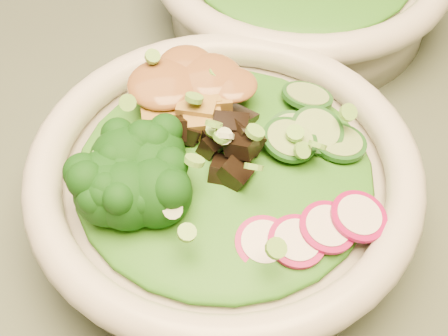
{
  "coord_description": "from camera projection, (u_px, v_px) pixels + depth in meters",
  "views": [
    {
      "loc": [
        -0.14,
        -0.32,
        1.11
      ],
      "look_at": [
        -0.13,
        -0.07,
        0.81
      ],
      "focal_mm": 50.0,
      "sensor_mm": 36.0,
      "label": 1
    }
  ],
  "objects": [
    {
      "name": "dining_table",
      "position": [
        354.0,
        216.0,
        0.58
      ],
      "size": [
        1.2,
        0.8,
        0.75
      ],
      "color": "black",
      "rests_on": "ground"
    },
    {
      "name": "salad_bowl",
      "position": [
        224.0,
        186.0,
        0.41
      ],
      "size": [
        0.25,
        0.25,
        0.07
      ],
      "rotation": [
        0.0,
        0.0,
        0.18
      ],
      "color": "beige",
      "rests_on": "dining_table"
    },
    {
      "name": "lettuce_bed",
      "position": [
        224.0,
        167.0,
        0.4
      ],
      "size": [
        0.19,
        0.19,
        0.02
      ],
      "primitive_type": "ellipsoid",
      "color": "#1E5812",
      "rests_on": "salad_bowl"
    },
    {
      "name": "broccoli_florets",
      "position": [
        138.0,
        190.0,
        0.37
      ],
      "size": [
        0.09,
        0.08,
        0.04
      ],
      "primitive_type": null,
      "rotation": [
        0.0,
        0.0,
        0.18
      ],
      "color": "black",
      "rests_on": "salad_bowl"
    },
    {
      "name": "radish_slices",
      "position": [
        279.0,
        235.0,
        0.36
      ],
      "size": [
        0.11,
        0.06,
        0.02
      ],
      "primitive_type": null,
      "rotation": [
        0.0,
        0.0,
        0.18
      ],
      "color": "#920B48",
      "rests_on": "salad_bowl"
    },
    {
      "name": "cucumber_slices",
      "position": [
        308.0,
        123.0,
        0.41
      ],
      "size": [
        0.08,
        0.08,
        0.03
      ],
      "primitive_type": null,
      "rotation": [
        0.0,
        0.0,
        0.18
      ],
      "color": "#91B766",
      "rests_on": "salad_bowl"
    },
    {
      "name": "mushroom_heap",
      "position": [
        215.0,
        142.0,
        0.39
      ],
      "size": [
        0.08,
        0.08,
        0.04
      ],
      "primitive_type": null,
      "rotation": [
        0.0,
        0.0,
        0.18
      ],
      "color": "black",
      "rests_on": "salad_bowl"
    },
    {
      "name": "tofu_cubes",
      "position": [
        185.0,
        96.0,
        0.42
      ],
      "size": [
        0.09,
        0.07,
        0.03
      ],
      "primitive_type": null,
      "rotation": [
        0.0,
        0.0,
        0.18
      ],
      "color": "olive",
      "rests_on": "salad_bowl"
    },
    {
      "name": "peanut_sauce",
      "position": [
        184.0,
        83.0,
        0.41
      ],
      "size": [
        0.07,
        0.05,
        0.02
      ],
      "primitive_type": "ellipsoid",
      "color": "brown",
      "rests_on": "tofu_cubes"
    },
    {
      "name": "scallion_garnish",
      "position": [
        224.0,
        144.0,
        0.38
      ],
      "size": [
        0.18,
        0.18,
        0.02
      ],
      "primitive_type": null,
      "color": "#6CB13E",
      "rests_on": "salad_bowl"
    }
  ]
}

